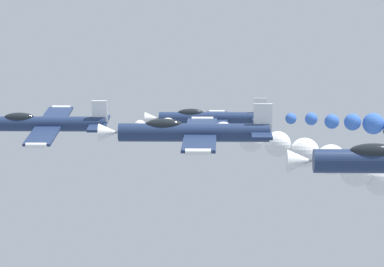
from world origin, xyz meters
TOP-DOWN VIEW (x-y plane):
  - airplane_lead at (5.45, 11.18)m, footprint 9.39×10.35m
  - smoke_trail_lead at (9.44, -14.30)m, footprint 8.39×26.28m
  - airplane_left_inner at (-5.24, -0.13)m, footprint 9.53×10.35m
  - airplane_right_inner at (16.29, -0.88)m, footprint 9.56×10.35m

SIDE VIEW (x-z plane):
  - smoke_trail_lead at x=9.44m, z-range 123.71..133.43m
  - airplane_right_inner at x=16.29m, z-range 131.96..134.40m
  - airplane_lead at x=5.45m, z-range 131.90..134.99m
  - airplane_left_inner at x=-5.24m, z-range 132.38..135.03m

